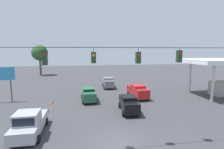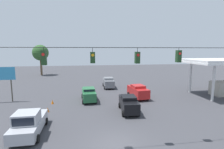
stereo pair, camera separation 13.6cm
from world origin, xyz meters
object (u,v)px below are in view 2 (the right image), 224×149
traffic_cone_second (48,110)px  overhead_signal_span (115,78)px  sedan_black_crossing_near (129,103)px  traffic_cone_nearest (41,121)px  traffic_cone_third (52,102)px  sedan_green_withflow_mid (89,94)px  sedan_red_oncoming_far (138,91)px  tree_horizon_left (40,53)px  pickup_truck_silver_parked_shoulder (29,123)px  sedan_grey_oncoming_deep (109,82)px

traffic_cone_second → overhead_signal_span: bearing=127.8°
sedan_black_crossing_near → traffic_cone_nearest: sedan_black_crossing_near is taller
traffic_cone_third → traffic_cone_second: bearing=89.5°
sedan_green_withflow_mid → sedan_black_crossing_near: size_ratio=1.00×
overhead_signal_span → sedan_green_withflow_mid: size_ratio=4.46×
sedan_green_withflow_mid → sedan_red_oncoming_far: 7.28m
tree_horizon_left → traffic_cone_nearest: bearing=102.1°
traffic_cone_nearest → traffic_cone_second: bearing=-90.2°
overhead_signal_span → sedan_green_withflow_mid: 12.83m
traffic_cone_third → sedan_red_oncoming_far: bearing=-175.5°
sedan_green_withflow_mid → sedan_black_crossing_near: sedan_black_crossing_near is taller
overhead_signal_span → sedan_black_crossing_near: bearing=-112.8°
sedan_black_crossing_near → traffic_cone_second: bearing=-8.7°
pickup_truck_silver_parked_shoulder → overhead_signal_span: bearing=157.4°
traffic_cone_nearest → sedan_grey_oncoming_deep: bearing=-120.0°
sedan_black_crossing_near → traffic_cone_nearest: bearing=11.8°
sedan_black_crossing_near → sedan_red_oncoming_far: (-2.89, -5.46, 0.04)m
pickup_truck_silver_parked_shoulder → traffic_cone_nearest: (-0.46, -2.03, -0.69)m
traffic_cone_second → traffic_cone_third: 3.11m
overhead_signal_span → tree_horizon_left: bearing=-70.8°
sedan_green_withflow_mid → traffic_cone_nearest: bearing=55.9°
sedan_black_crossing_near → traffic_cone_third: (9.20, -4.52, -0.69)m
overhead_signal_span → tree_horizon_left: size_ratio=2.35×
traffic_cone_third → tree_horizon_left: (7.59, -28.67, 6.02)m
pickup_truck_silver_parked_shoulder → tree_horizon_left: tree_horizon_left is taller
pickup_truck_silver_parked_shoulder → sedan_black_crossing_near: 10.47m
tree_horizon_left → pickup_truck_silver_parked_shoulder: bearing=100.8°
sedan_green_withflow_mid → sedan_grey_oncoming_deep: 9.12m
traffic_cone_nearest → tree_horizon_left: size_ratio=0.07×
sedan_red_oncoming_far → tree_horizon_left: size_ratio=0.52×
sedan_green_withflow_mid → sedan_grey_oncoming_deep: size_ratio=0.99×
sedan_green_withflow_mid → sedan_red_oncoming_far: (-7.27, -0.20, 0.05)m
sedan_grey_oncoming_deep → traffic_cone_third: size_ratio=8.13×
overhead_signal_span → traffic_cone_third: overhead_signal_span is taller
pickup_truck_silver_parked_shoulder → tree_horizon_left: (7.09, -37.14, 5.33)m
sedan_red_oncoming_far → traffic_cone_third: sedan_red_oncoming_far is taller
traffic_cone_third → overhead_signal_span: bearing=119.3°
overhead_signal_span → tree_horizon_left: tree_horizon_left is taller
tree_horizon_left → sedan_red_oncoming_far: bearing=125.4°
overhead_signal_span → sedan_black_crossing_near: overhead_signal_span is taller
overhead_signal_span → traffic_cone_third: (6.34, -11.31, -4.81)m
pickup_truck_silver_parked_shoulder → sedan_black_crossing_near: bearing=-157.8°
sedan_black_crossing_near → traffic_cone_second: size_ratio=8.04×
overhead_signal_span → sedan_black_crossing_near: 8.45m
sedan_red_oncoming_far → traffic_cone_third: size_ratio=7.97×
sedan_grey_oncoming_deep → sedan_green_withflow_mid: bearing=63.8°
traffic_cone_second → sedan_black_crossing_near: bearing=171.3°
sedan_grey_oncoming_deep → traffic_cone_nearest: size_ratio=8.13×
sedan_green_withflow_mid → traffic_cone_second: sedan_green_withflow_mid is taller
pickup_truck_silver_parked_shoulder → sedan_grey_oncoming_deep: size_ratio=1.14×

